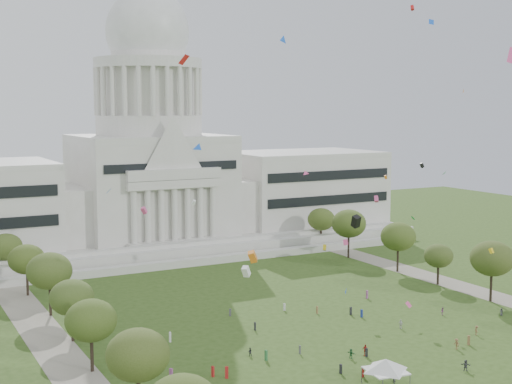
{
  "coord_description": "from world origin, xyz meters",
  "views": [
    {
      "loc": [
        -74.26,
        -93.48,
        42.44
      ],
      "look_at": [
        0.0,
        45.0,
        24.0
      ],
      "focal_mm": 50.0,
      "sensor_mm": 36.0,
      "label": 1
    }
  ],
  "objects": [
    {
      "name": "ground",
      "position": [
        0.0,
        0.0,
        0.0
      ],
      "size": [
        400.0,
        400.0,
        0.0
      ],
      "primitive_type": "plane",
      "color": "#304B17",
      "rests_on": "ground"
    },
    {
      "name": "capitol",
      "position": [
        0.0,
        113.59,
        22.3
      ],
      "size": [
        160.0,
        64.5,
        91.3
      ],
      "color": "beige",
      "rests_on": "ground"
    },
    {
      "name": "path_left",
      "position": [
        -48.0,
        30.0,
        0.02
      ],
      "size": [
        8.0,
        160.0,
        0.04
      ],
      "primitive_type": "cube",
      "color": "gray",
      "rests_on": "ground"
    },
    {
      "name": "path_right",
      "position": [
        48.0,
        30.0,
        0.02
      ],
      "size": [
        8.0,
        160.0,
        0.04
      ],
      "primitive_type": "cube",
      "color": "gray",
      "rests_on": "ground"
    },
    {
      "name": "row_tree_l_1",
      "position": [
        -44.07,
        -2.96,
        8.95
      ],
      "size": [
        8.86,
        8.86,
        12.59
      ],
      "color": "black",
      "rests_on": "ground"
    },
    {
      "name": "row_tree_l_2",
      "position": [
        -45.04,
        17.3,
        8.51
      ],
      "size": [
        8.42,
        8.42,
        11.97
      ],
      "color": "black",
      "rests_on": "ground"
    },
    {
      "name": "row_tree_r_2",
      "position": [
        44.17,
        17.44,
        9.66
      ],
      "size": [
        9.55,
        9.55,
        13.58
      ],
      "color": "black",
      "rests_on": "ground"
    },
    {
      "name": "row_tree_l_3",
      "position": [
        -44.09,
        33.92,
        8.21
      ],
      "size": [
        8.12,
        8.12,
        11.55
      ],
      "color": "black",
      "rests_on": "ground"
    },
    {
      "name": "row_tree_r_3",
      "position": [
        44.4,
        34.48,
        7.08
      ],
      "size": [
        7.01,
        7.01,
        9.98
      ],
      "color": "black",
      "rests_on": "ground"
    },
    {
      "name": "row_tree_l_4",
      "position": [
        -44.08,
        52.42,
        9.39
      ],
      "size": [
        9.29,
        9.29,
        13.21
      ],
      "color": "black",
      "rests_on": "ground"
    },
    {
      "name": "row_tree_r_4",
      "position": [
        44.76,
        50.04,
        9.29
      ],
      "size": [
        9.19,
        9.19,
        13.06
      ],
      "color": "black",
      "rests_on": "ground"
    },
    {
      "name": "row_tree_l_5",
      "position": [
        -45.22,
        71.01,
        8.42
      ],
      "size": [
        8.33,
        8.33,
        11.85
      ],
      "color": "black",
      "rests_on": "ground"
    },
    {
      "name": "row_tree_r_5",
      "position": [
        43.49,
        70.19,
        9.93
      ],
      "size": [
        9.82,
        9.82,
        13.96
      ],
      "color": "black",
      "rests_on": "ground"
    },
    {
      "name": "row_tree_l_6",
      "position": [
        -46.87,
        89.14,
        8.27
      ],
      "size": [
        8.19,
        8.19,
        11.64
      ],
      "color": "black",
      "rests_on": "ground"
    },
    {
      "name": "row_tree_r_6",
      "position": [
        45.96,
        88.13,
        8.51
      ],
      "size": [
        8.42,
        8.42,
        11.97
      ],
      "color": "black",
      "rests_on": "ground"
    },
    {
      "name": "event_tent",
      "position": [
        -6.88,
        -10.04,
        3.39
      ],
      "size": [
        8.74,
        8.74,
        4.38
      ],
      "color": "#4C4C4C",
      "rests_on": "ground"
    },
    {
      "name": "person_0",
      "position": [
        37.87,
        8.44,
        0.77
      ],
      "size": [
        0.74,
        0.88,
        1.54
      ],
      "primitive_type": "imported",
      "rotation": [
        0.0,
        0.0,
        5.11
      ],
      "color": "#4C4C51",
      "rests_on": "ground"
    },
    {
      "name": "person_2",
      "position": [
        27.44,
        14.45,
        0.81
      ],
      "size": [
        0.88,
        0.91,
        1.61
      ],
      "primitive_type": "imported",
      "rotation": [
        0.0,
        0.0,
        0.86
      ],
      "color": "#994C8C",
      "rests_on": "ground"
    },
    {
      "name": "person_3",
      "position": [
        14.78,
        -2.66,
        0.98
      ],
      "size": [
        0.76,
        1.32,
        1.96
      ],
      "primitive_type": "imported",
      "rotation": [
        0.0,
        0.0,
        4.79
      ],
      "color": "olive",
      "rests_on": "ground"
    },
    {
      "name": "person_4",
      "position": [
        -1.51,
        2.29,
        1.01
      ],
      "size": [
        1.01,
        1.33,
        2.02
      ],
      "primitive_type": "imported",
      "rotation": [
        0.0,
        0.0,
        5.06
      ],
      "color": "#B21E1E",
      "rests_on": "ground"
    },
    {
      "name": "person_5",
      "position": [
        -4.42,
        2.38,
        0.85
      ],
      "size": [
        1.16,
        1.7,
        1.71
      ],
      "primitive_type": "imported",
      "rotation": [
        0.0,
        0.0,
        1.94
      ],
      "color": "#33723F",
      "rests_on": "ground"
    },
    {
      "name": "person_7",
      "position": [
        -5.36,
        -10.23,
        0.94
      ],
      "size": [
        0.83,
        0.74,
        1.89
      ],
      "primitive_type": "imported",
      "rotation": [
        0.0,
        0.0,
        3.56
      ],
      "color": "#4C4C51",
      "rests_on": "ground"
    },
    {
      "name": "person_8",
      "position": [
        -19.07,
        11.68,
        0.73
      ],
      "size": [
        0.81,
        0.63,
        1.46
      ],
      "primitive_type": "imported",
      "rotation": [
        0.0,
        0.0,
        2.84
      ],
      "color": "#26262B",
      "rests_on": "ground"
    },
    {
      "name": "person_9",
      "position": [
        23.87,
        1.54,
        0.9
      ],
      "size": [
        0.98,
        1.3,
        1.8
      ],
      "primitive_type": "imported",
      "rotation": [
        0.0,
        0.0,
        1.2
      ],
      "color": "olive",
      "rests_on": "ground"
    },
    {
      "name": "person_10",
      "position": [
        13.88,
        11.41,
        0.88
      ],
      "size": [
        0.89,
        1.17,
        1.77
      ],
      "primitive_type": "imported",
      "rotation": [
        0.0,
        0.0,
        1.92
      ],
      "color": "silver",
      "rests_on": "ground"
    },
    {
      "name": "person_11",
      "position": [
        8.58,
        -11.2,
        0.92
      ],
      "size": [
        1.66,
        1.72,
        1.85
      ],
      "primitive_type": "imported",
      "rotation": [
        0.0,
        0.0,
        2.32
      ],
      "color": "#4C4C51",
      "rests_on": "ground"
    },
    {
      "name": "distant_crowd",
      "position": [
        -15.39,
        14.9,
        0.87
      ],
      "size": [
        58.42,
        40.42,
        1.95
      ],
      "color": "#33723F",
      "rests_on": "ground"
    },
    {
      "name": "kite_swarm",
      "position": [
        1.98,
        8.88,
        31.77
      ],
      "size": [
        76.49,
        105.34,
        64.23
      ],
      "color": "orange",
      "rests_on": "ground"
    }
  ]
}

